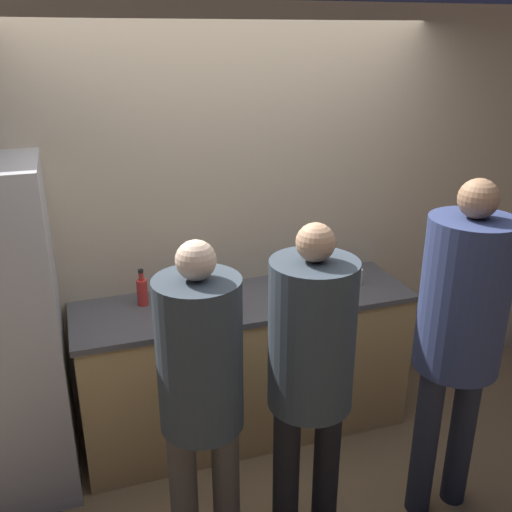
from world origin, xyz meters
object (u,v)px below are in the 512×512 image
bottle_clear (358,276)px  cup_blue (170,288)px  fruit_bowl (212,304)px  utensil_crock (332,267)px  person_left (201,383)px  person_right (461,320)px  person_center (311,361)px  bottle_red (142,291)px

bottle_clear → cup_blue: bearing=168.7°
fruit_bowl → utensil_crock: 0.91m
person_left → cup_blue: person_left is taller
person_left → bottle_clear: bearing=35.2°
fruit_bowl → person_right: bearing=-39.4°
person_center → bottle_clear: 1.15m
person_left → bottle_clear: size_ratio=11.31×
bottle_red → cup_blue: bottle_red is taller
person_center → bottle_clear: person_center is taller
person_center → cup_blue: (-0.44, 1.12, -0.06)m
person_left → bottle_red: (-0.11, 1.01, 0.02)m
person_center → person_right: bearing=-2.9°
fruit_bowl → bottle_clear: 0.98m
fruit_bowl → bottle_red: size_ratio=1.41×
person_left → person_center: 0.51m
utensil_crock → bottle_clear: size_ratio=1.68×
utensil_crock → cup_blue: bearing=176.7°
fruit_bowl → cup_blue: 0.37m
person_right → bottle_clear: person_right is taller
utensil_crock → bottle_clear: utensil_crock is taller
person_right → utensil_crock: 1.12m
person_right → bottle_red: bearing=142.3°
person_center → utensil_crock: (0.62, 1.06, -0.03)m
bottle_red → utensil_crock: bearing=1.4°
fruit_bowl → utensil_crock: bearing=16.4°
person_left → cup_blue: 1.10m
bottle_clear → cup_blue: (-1.16, 0.23, -0.02)m
fruit_bowl → bottle_red: (-0.36, 0.23, 0.03)m
person_left → cup_blue: (0.07, 1.10, -0.03)m
bottle_red → cup_blue: size_ratio=2.93×
utensil_crock → person_left: bearing=-137.3°
person_right → cup_blue: person_right is taller
person_right → bottle_clear: (-0.05, 0.93, -0.14)m
utensil_crock → bottle_red: utensil_crock is taller
bottle_red → bottle_clear: 1.35m
person_center → cup_blue: person_center is taller
cup_blue → person_center: bearing=-68.5°
bottle_clear → person_left: bearing=-144.8°
fruit_bowl → cup_blue: (-0.18, 0.32, -0.01)m
person_left → utensil_crock: 1.53m
fruit_bowl → person_center: bearing=-72.1°
person_left → bottle_red: person_left is taller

